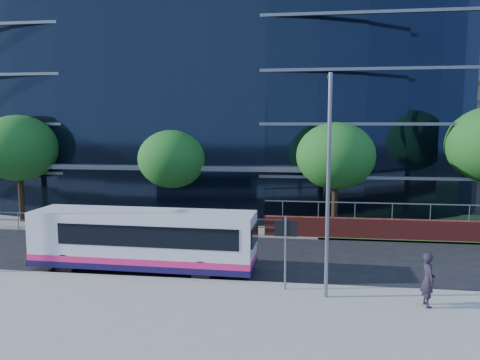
# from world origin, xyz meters

# --- Properties ---
(ground) EXTENTS (200.00, 200.00, 0.00)m
(ground) POSITION_xyz_m (0.00, 0.00, 0.00)
(ground) COLOR black
(ground) RESTS_ON ground
(pavement_near) EXTENTS (80.00, 8.00, 0.15)m
(pavement_near) POSITION_xyz_m (0.00, -5.00, 0.07)
(pavement_near) COLOR gray
(pavement_near) RESTS_ON ground
(kerb) EXTENTS (80.00, 0.25, 0.16)m
(kerb) POSITION_xyz_m (0.00, -1.00, 0.08)
(kerb) COLOR gray
(kerb) RESTS_ON ground
(yellow_line_outer) EXTENTS (80.00, 0.08, 0.01)m
(yellow_line_outer) POSITION_xyz_m (0.00, -0.80, 0.01)
(yellow_line_outer) COLOR gold
(yellow_line_outer) RESTS_ON ground
(yellow_line_inner) EXTENTS (80.00, 0.08, 0.01)m
(yellow_line_inner) POSITION_xyz_m (0.00, -0.65, 0.01)
(yellow_line_inner) COLOR gold
(yellow_line_inner) RESTS_ON ground
(far_forecourt) EXTENTS (50.00, 8.00, 0.10)m
(far_forecourt) POSITION_xyz_m (-6.00, 11.00, 0.05)
(far_forecourt) COLOR gray
(far_forecourt) RESTS_ON ground
(glass_office) EXTENTS (44.00, 23.10, 16.00)m
(glass_office) POSITION_xyz_m (-4.00, 20.85, 8.00)
(glass_office) COLOR black
(glass_office) RESTS_ON ground
(guard_railings) EXTENTS (24.00, 0.05, 1.10)m
(guard_railings) POSITION_xyz_m (-8.00, 7.00, 0.82)
(guard_railings) COLOR slate
(guard_railings) RESTS_ON ground
(street_sign) EXTENTS (0.85, 0.09, 2.80)m
(street_sign) POSITION_xyz_m (4.50, -1.59, 2.15)
(street_sign) COLOR slate
(street_sign) RESTS_ON pavement_near
(tree_far_a) EXTENTS (4.95, 4.95, 6.98)m
(tree_far_a) POSITION_xyz_m (-13.00, 9.00, 4.86)
(tree_far_a) COLOR black
(tree_far_a) RESTS_ON ground
(tree_far_b) EXTENTS (4.29, 4.29, 6.05)m
(tree_far_b) POSITION_xyz_m (-3.00, 9.50, 4.21)
(tree_far_b) COLOR black
(tree_far_b) RESTS_ON ground
(tree_far_c) EXTENTS (4.62, 4.62, 6.51)m
(tree_far_c) POSITION_xyz_m (7.00, 9.00, 4.54)
(tree_far_c) COLOR black
(tree_far_c) RESTS_ON ground
(tree_dist_e) EXTENTS (4.62, 4.62, 6.51)m
(tree_dist_e) POSITION_xyz_m (24.00, 40.00, 4.54)
(tree_dist_e) COLOR black
(tree_dist_e) RESTS_ON ground
(streetlight_east) EXTENTS (0.15, 0.77, 8.00)m
(streetlight_east) POSITION_xyz_m (6.00, -2.17, 4.44)
(streetlight_east) COLOR slate
(streetlight_east) RESTS_ON pavement_near
(city_bus) EXTENTS (9.85, 2.52, 2.64)m
(city_bus) POSITION_xyz_m (-1.64, 0.29, 1.40)
(city_bus) COLOR silver
(city_bus) RESTS_ON ground
(pedestrian) EXTENTS (0.53, 0.73, 1.88)m
(pedestrian) POSITION_xyz_m (9.42, -2.60, 1.09)
(pedestrian) COLOR black
(pedestrian) RESTS_ON pavement_near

